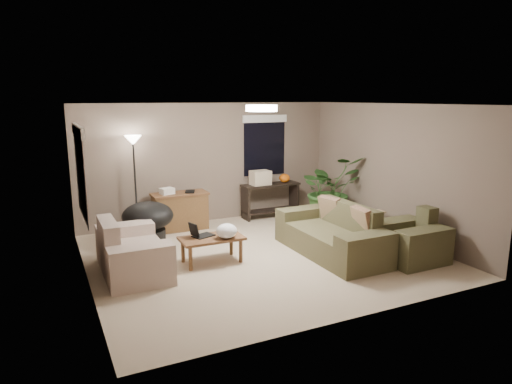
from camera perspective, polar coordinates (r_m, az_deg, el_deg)
name	(u,v)px	position (r m, az deg, el deg)	size (l,w,h in m)	color
room_shell	(261,182)	(7.44, 0.66, 1.23)	(5.50, 5.50, 5.50)	#C7B594
main_sofa	(333,237)	(7.86, 9.56, -5.55)	(0.95, 2.20, 0.85)	brown
throw_pillows	(346,215)	(7.91, 11.17, -2.82)	(0.32, 1.38, 0.47)	#8C7251
loveseat	(131,254)	(7.19, -15.38, -7.45)	(0.90, 1.60, 0.85)	beige
armchair	(409,242)	(7.87, 18.61, -5.96)	(0.95, 1.00, 0.85)	#4A472C
coffee_table	(212,241)	(7.37, -5.57, -6.09)	(1.00, 0.55, 0.42)	brown
laptop	(199,233)	(7.37, -7.09, -5.13)	(0.42, 0.33, 0.24)	black
plastic_bag	(227,231)	(7.25, -3.70, -4.88)	(0.34, 0.30, 0.23)	white
desk	(180,211)	(9.25, -9.46, -2.37)	(1.10, 0.50, 0.75)	brown
desk_papers	(172,191)	(9.11, -10.47, 0.11)	(0.72, 0.31, 0.12)	silver
console_table	(270,198)	(10.07, 1.82, -0.71)	(1.30, 0.40, 0.75)	black
pumpkin	(285,178)	(10.15, 3.59, 1.74)	(0.24, 0.24, 0.19)	orange
cardboard_box	(260,178)	(9.87, 0.55, 1.80)	(0.41, 0.31, 0.31)	beige
papasan_chair	(148,220)	(8.33, -13.35, -3.48)	(1.19, 1.19, 0.80)	black
floor_lamp	(134,152)	(8.93, -15.05, 4.85)	(0.32, 0.32, 1.91)	black
ceiling_fixture	(261,108)	(7.31, 0.69, 10.43)	(0.50, 0.50, 0.10)	white
houseplant	(329,197)	(9.73, 9.15, -0.57)	(1.29, 1.43, 1.11)	#2D5923
cat_scratching_post	(377,225)	(9.02, 14.90, -4.05)	(0.32, 0.32, 0.50)	tan
window_left	(79,157)	(6.93, -21.24, 4.12)	(0.05, 1.56, 1.33)	black
window_back	(265,135)	(10.14, 1.09, 7.10)	(1.06, 0.05, 1.33)	black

